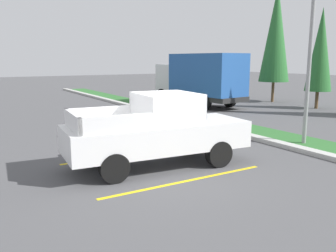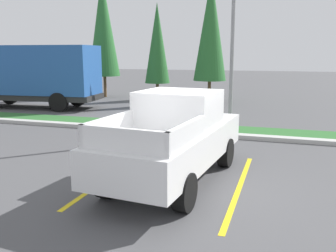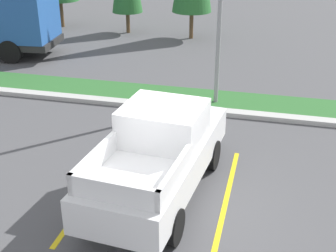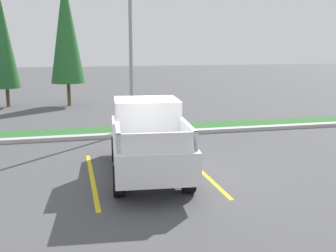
% 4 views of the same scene
% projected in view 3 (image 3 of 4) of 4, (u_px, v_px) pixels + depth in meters
% --- Properties ---
extents(ground_plane, '(120.00, 120.00, 0.00)m').
position_uv_depth(ground_plane, '(165.00, 196.00, 10.75)').
color(ground_plane, '#4C4C4F').
extents(parking_line_near, '(0.12, 4.80, 0.01)m').
position_uv_depth(parking_line_near, '(97.00, 185.00, 11.17)').
color(parking_line_near, yellow).
rests_on(parking_line_near, ground).
extents(parking_line_far, '(0.12, 4.80, 0.01)m').
position_uv_depth(parking_line_far, '(226.00, 202.00, 10.50)').
color(parking_line_far, yellow).
rests_on(parking_line_far, ground).
extents(curb_strip, '(56.00, 0.40, 0.15)m').
position_uv_depth(curb_strip, '(202.00, 110.00, 15.12)').
color(curb_strip, '#B2B2AD').
rests_on(curb_strip, ground).
extents(grass_median, '(56.00, 1.80, 0.06)m').
position_uv_depth(grass_median, '(208.00, 99.00, 16.10)').
color(grass_median, '#2D662D').
rests_on(grass_median, ground).
extents(pickup_truck_main, '(2.37, 5.38, 2.10)m').
position_uv_depth(pickup_truck_main, '(160.00, 153.00, 10.44)').
color(pickup_truck_main, black).
rests_on(pickup_truck_main, ground).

